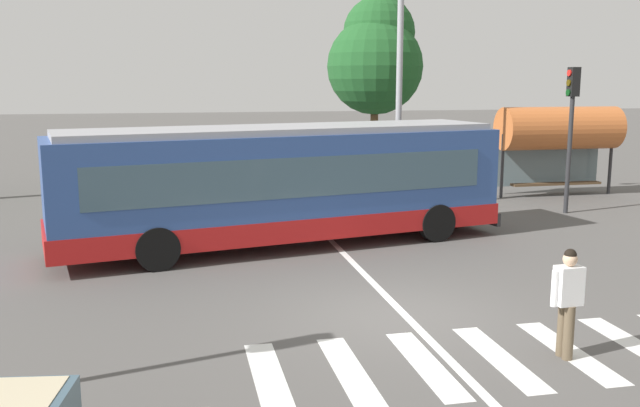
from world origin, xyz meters
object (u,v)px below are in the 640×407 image
pedestrian_crossing_street (568,297)px  parked_car_black (234,172)px  city_transit_bus (283,184)px  traffic_light_far_corner (571,116)px  background_tree_right (376,56)px  parked_car_silver (166,174)px  parked_car_blue (303,170)px  bus_stop_shelter (559,130)px  twin_arm_street_lamp (401,15)px

pedestrian_crossing_street → parked_car_black: size_ratio=0.38×
city_transit_bus → traffic_light_far_corner: size_ratio=2.59×
parked_car_black → background_tree_right: bearing=35.7°
parked_car_silver → parked_car_blue: bearing=1.3°
pedestrian_crossing_street → bus_stop_shelter: size_ratio=0.39×
parked_car_silver → parked_car_blue: (5.19, 0.11, 0.00)m
parked_car_blue → bus_stop_shelter: (8.81, -3.33, 1.65)m
bus_stop_shelter → parked_car_silver: bearing=167.1°
traffic_light_far_corner → twin_arm_street_lamp: 6.23m
city_transit_bus → pedestrian_crossing_street: bearing=-69.4°
parked_car_black → bus_stop_shelter: (11.47, -3.40, 1.65)m
parked_car_silver → twin_arm_street_lamp: size_ratio=0.44×
parked_car_black → parked_car_blue: (2.66, -0.07, 0.00)m
parked_car_silver → parked_car_blue: 5.20m
pedestrian_crossing_street → parked_car_silver: bearing=109.7°
parked_car_black → traffic_light_far_corner: size_ratio=0.98×
city_transit_bus → bus_stop_shelter: (10.98, 5.58, 0.83)m
parked_car_blue → parked_car_silver: bearing=-178.7°
traffic_light_far_corner → twin_arm_street_lamp: bearing=159.4°
pedestrian_crossing_street → traffic_light_far_corner: 12.64m
traffic_light_far_corner → bus_stop_shelter: size_ratio=1.03×
pedestrian_crossing_street → bus_stop_shelter: (7.91, 13.77, 1.45)m
bus_stop_shelter → parked_car_blue: bearing=159.3°
parked_car_silver → bus_stop_shelter: 14.46m
traffic_light_far_corner → city_transit_bus: bearing=-165.4°
parked_car_blue → traffic_light_far_corner: bearing=-41.2°
pedestrian_crossing_street → background_tree_right: background_tree_right is taller
background_tree_right → bus_stop_shelter: bearing=-62.4°
city_transit_bus → background_tree_right: 15.93m
traffic_light_far_corner → background_tree_right: background_tree_right is taller
bus_stop_shelter → background_tree_right: 9.96m
parked_car_silver → parked_car_blue: same height
parked_car_silver → traffic_light_far_corner: (12.55, -6.32, 2.32)m
parked_car_blue → twin_arm_street_lamp: 7.48m
city_transit_bus → background_tree_right: size_ratio=1.49×
parked_car_blue → bus_stop_shelter: size_ratio=1.02×
bus_stop_shelter → background_tree_right: background_tree_right is taller
pedestrian_crossing_street → traffic_light_far_corner: bearing=58.8°
parked_car_silver → background_tree_right: size_ratio=0.57×
city_transit_bus → pedestrian_crossing_street: 8.77m
pedestrian_crossing_street → background_tree_right: (3.49, 22.23, 4.29)m
pedestrian_crossing_street → parked_car_silver: size_ratio=0.38×
parked_car_silver → twin_arm_street_lamp: twin_arm_street_lamp is taller
parked_car_silver → bus_stop_shelter: size_ratio=1.02×
city_transit_bus → parked_car_black: city_transit_bus is taller
city_transit_bus → traffic_light_far_corner: 9.95m
city_transit_bus → parked_car_black: 9.03m
twin_arm_street_lamp → traffic_light_far_corner: bearing=-20.6°
city_transit_bus → background_tree_right: background_tree_right is taller
parked_car_blue → background_tree_right: (4.39, 5.14, 4.49)m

